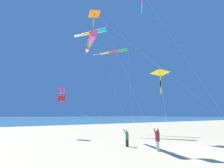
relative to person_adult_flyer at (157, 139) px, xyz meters
The scene contains 10 objects.
ground_plane 4.03m from the person_adult_flyer, 122.79° to the right, with size 600.00×600.00×0.00m, color #C6B58C.
ocean_water_strip 162.93m from the person_adult_flyer, ahead, with size 240.00×600.00×0.01m, color #386B84.
person_adult_flyer is the anchor object (origin of this frame).
person_child_green_jacket 3.31m from the person_adult_flyer, 15.47° to the left, with size 0.42×0.52×1.68m.
kite_windsock_small_distant 23.10m from the person_adult_flyer, ahead, with size 18.22×4.40×18.61m.
kite_box_white_trailing 14.94m from the person_adult_flyer, 18.85° to the left, with size 10.15×5.14×6.85m.
kite_delta_long_streamer_right 14.61m from the person_adult_flyer, 37.57° to the left, with size 11.76×10.12×14.60m.
kite_delta_checkered_midright 8.97m from the person_adult_flyer, 54.59° to the right, with size 6.67×6.80×8.61m.
kite_windsock_rainbow_low_near 13.14m from the person_adult_flyer, 26.38° to the left, with size 10.85×2.55×12.07m.
kite_windsock_yellow_midlevel 21.03m from the person_adult_flyer, 20.34° to the right, with size 13.89×5.11×15.17m.
Camera 1 is at (-8.74, 15.05, 3.06)m, focal length 27.46 mm.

